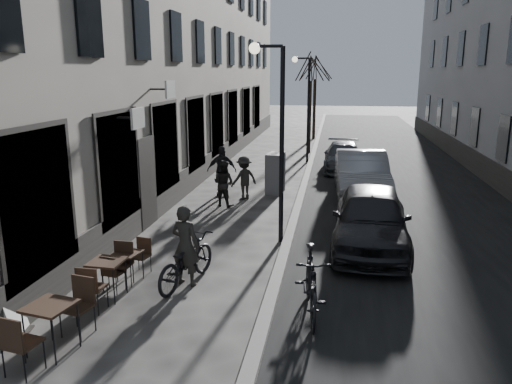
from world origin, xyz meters
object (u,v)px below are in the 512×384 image
(pedestrian_near, at_px, (224,183))
(moped, at_px, (311,283))
(bistro_set_a, at_px, (51,324))
(pedestrian_far, at_px, (222,171))
(tree_near, at_px, (311,66))
(bistro_set_c, at_px, (128,264))
(pedestrian_mid, at_px, (244,178))
(car_far, at_px, (343,157))
(tree_far, at_px, (315,67))
(bistro_set_b, at_px, (107,275))
(streetlamp_near, at_px, (275,122))
(utility_cabinet, at_px, (275,173))
(sign_board, at_px, (14,314))
(streetlamp_far, at_px, (305,98))
(car_mid, at_px, (361,175))
(bicycle, at_px, (186,261))
(car_near, at_px, (371,218))

(pedestrian_near, relative_size, moped, 0.74)
(bistro_set_a, height_order, pedestrian_far, pedestrian_far)
(tree_near, xyz_separation_m, bistro_set_c, (-2.84, -18.11, -4.26))
(pedestrian_near, xyz_separation_m, pedestrian_mid, (0.52, 0.98, -0.01))
(pedestrian_far, bearing_deg, bistro_set_a, -100.48)
(bistro_set_c, bearing_deg, car_far, 81.85)
(tree_far, bearing_deg, bistro_set_b, -96.70)
(streetlamp_near, relative_size, bistro_set_a, 2.96)
(bistro_set_b, distance_m, utility_cabinet, 9.56)
(sign_board, bearing_deg, bistro_set_a, -33.44)
(streetlamp_far, distance_m, car_far, 3.63)
(car_mid, bearing_deg, bicycle, -118.10)
(pedestrian_near, distance_m, pedestrian_far, 1.51)
(utility_cabinet, xyz_separation_m, pedestrian_mid, (-0.97, -1.12, 0.02))
(tree_near, distance_m, tree_far, 6.00)
(bistro_set_a, height_order, bicycle, bicycle)
(utility_cabinet, distance_m, pedestrian_near, 2.57)
(tree_far, bearing_deg, streetlamp_near, -90.20)
(streetlamp_far, height_order, pedestrian_mid, streetlamp_far)
(tree_near, xyz_separation_m, car_near, (2.40, -15.13, -3.87))
(streetlamp_near, bearing_deg, sign_board, -124.38)
(streetlamp_near, relative_size, car_near, 1.10)
(streetlamp_far, distance_m, car_mid, 7.64)
(streetlamp_far, bearing_deg, tree_near, 88.62)
(tree_far, xyz_separation_m, car_mid, (2.40, -15.84, -3.85))
(tree_near, relative_size, bistro_set_c, 4.11)
(streetlamp_far, distance_m, moped, 16.24)
(streetlamp_near, relative_size, pedestrian_mid, 3.32)
(car_near, bearing_deg, bistro_set_b, -141.76)
(streetlamp_near, height_order, tree_far, tree_far)
(pedestrian_far, distance_m, car_near, 6.97)
(utility_cabinet, bearing_deg, tree_far, 94.31)
(pedestrian_far, relative_size, car_mid, 0.37)
(streetlamp_far, distance_m, utility_cabinet, 7.06)
(bistro_set_a, relative_size, pedestrian_mid, 1.12)
(car_near, bearing_deg, bicycle, -140.92)
(bistro_set_b, bearing_deg, tree_far, 85.70)
(bistro_set_a, xyz_separation_m, moped, (4.01, 1.92, 0.12))
(bistro_set_b, xyz_separation_m, car_near, (5.33, 3.77, 0.31))
(streetlamp_far, relative_size, bistro_set_b, 3.23)
(sign_board, bearing_deg, bistro_set_b, 50.10)
(pedestrian_near, xyz_separation_m, car_mid, (4.58, 1.86, 0.04))
(car_mid, relative_size, car_far, 1.17)
(streetlamp_near, relative_size, car_far, 1.20)
(tree_far, bearing_deg, car_far, -80.31)
(pedestrian_mid, height_order, car_near, car_near)
(car_near, distance_m, car_far, 10.40)
(streetlamp_near, bearing_deg, bicycle, -116.36)
(tree_near, xyz_separation_m, tree_far, (0.00, 6.00, 0.00))
(moped, bearing_deg, car_far, 80.19)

